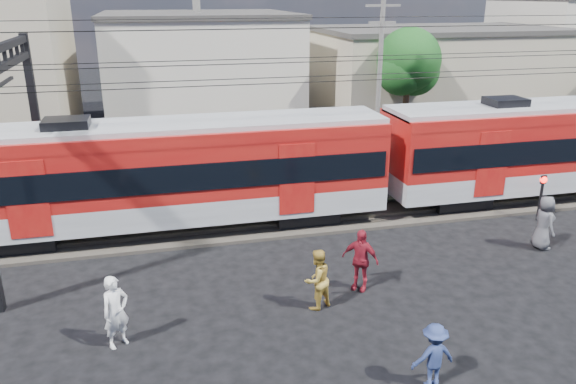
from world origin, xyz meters
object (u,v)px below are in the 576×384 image
object	(u,v)px
crossing_signal	(542,189)
pedestrian_c	(434,356)
pedestrian_a	(116,312)
commuter_train	(173,170)

from	to	relation	value
crossing_signal	pedestrian_c	bearing A→B (deg)	-137.43
pedestrian_a	commuter_train	bearing A→B (deg)	42.11
commuter_train	crossing_signal	xyz separation A→B (m)	(13.90, -2.28, -1.12)
pedestrian_c	pedestrian_a	bearing A→B (deg)	-27.38
pedestrian_c	commuter_train	bearing A→B (deg)	-65.52
commuter_train	pedestrian_a	xyz separation A→B (m)	(-1.84, -7.01, -1.44)
pedestrian_c	crossing_signal	world-z (taller)	crossing_signal
pedestrian_c	crossing_signal	xyz separation A→B (m)	(8.75, 8.04, 0.50)
pedestrian_a	crossing_signal	world-z (taller)	pedestrian_a
commuter_train	pedestrian_c	world-z (taller)	commuter_train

